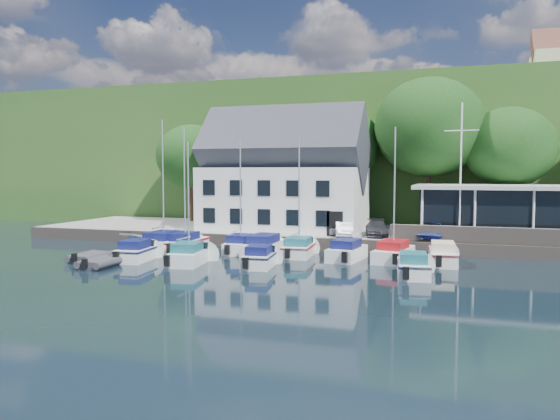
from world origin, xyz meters
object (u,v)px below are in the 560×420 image
at_px(boat_r1_5, 347,250).
at_px(dinghy_1, 101,261).
at_px(flagpole, 461,172).
at_px(car_white, 344,228).
at_px(car_dgrey, 377,228).
at_px(boat_r1_6, 394,197).
at_px(boat_r2_4, 413,264).
at_px(harbor_building, 284,181).
at_px(club_pavilion, 500,211).
at_px(car_blue, 432,230).
at_px(boat_r1_7, 443,253).
at_px(boat_r1_2, 241,195).
at_px(boat_r1_3, 265,245).
at_px(boat_r1_4, 299,197).
at_px(dinghy_0, 90,256).
at_px(boat_r1_0, 163,190).
at_px(boat_r2_0, 137,250).
at_px(car_silver, 337,228).
at_px(boat_r2_2, 260,256).
at_px(boat_r1_1, 185,192).
at_px(boat_r2_1, 188,196).

height_order(boat_r1_5, dinghy_1, boat_r1_5).
distance_m(flagpole, boat_r1_5, 10.73).
bearing_deg(car_white, car_dgrey, 12.03).
height_order(boat_r1_6, boat_r2_4, boat_r1_6).
bearing_deg(boat_r1_5, harbor_building, 136.19).
xyz_separation_m(club_pavilion, car_blue, (-5.02, -2.87, -1.35)).
relative_size(car_dgrey, boat_r1_7, 0.68).
xyz_separation_m(boat_r1_5, boat_r1_6, (3.14, 0.57, 3.71)).
distance_m(car_dgrey, boat_r1_2, 11.41).
bearing_deg(boat_r1_3, club_pavilion, 27.46).
xyz_separation_m(harbor_building, boat_r1_7, (13.91, -8.91, -4.59)).
distance_m(boat_r1_3, boat_r1_7, 12.59).
relative_size(boat_r1_4, dinghy_0, 2.65).
relative_size(boat_r1_5, dinghy_0, 1.81).
distance_m(boat_r1_0, boat_r1_4, 10.70).
xyz_separation_m(car_blue, flagpole, (1.96, -0.37, 4.42)).
distance_m(car_white, boat_r2_0, 16.20).
xyz_separation_m(harbor_building, club_pavilion, (18.00, -0.50, -2.30)).
relative_size(boat_r1_4, dinghy_1, 2.64).
bearing_deg(boat_r1_3, boat_r2_0, -145.51).
height_order(car_silver, boat_r1_5, car_silver).
height_order(car_white, boat_r1_3, car_white).
height_order(flagpole, boat_r2_0, flagpole).
distance_m(boat_r1_7, dinghy_0, 23.98).
bearing_deg(car_white, car_blue, -8.70).
bearing_deg(club_pavilion, car_silver, -169.91).
bearing_deg(boat_r1_6, boat_r2_4, -62.80).
bearing_deg(car_dgrey, club_pavilion, 2.66).
xyz_separation_m(harbor_building, dinghy_1, (-7.08, -16.96, -4.97)).
distance_m(car_dgrey, boat_r2_2, 12.63).
bearing_deg(boat_r1_1, boat_r1_3, 1.20).
bearing_deg(dinghy_0, boat_r1_1, 56.14).
bearing_deg(boat_r1_0, car_dgrey, 25.30).
relative_size(car_silver, flagpole, 0.32).
bearing_deg(boat_r2_1, boat_r2_0, 167.49).
height_order(club_pavilion, boat_r1_6, boat_r1_6).
bearing_deg(club_pavilion, boat_r1_7, -115.95).
height_order(car_blue, boat_r1_6, boat_r1_6).
distance_m(boat_r1_1, boat_r2_0, 6.47).
height_order(boat_r1_1, boat_r2_0, boat_r1_1).
distance_m(boat_r1_3, boat_r2_2, 5.04).
height_order(car_silver, boat_r1_6, boat_r1_6).
bearing_deg(boat_r1_5, boat_r2_4, -36.95).
bearing_deg(boat_r1_4, boat_r2_1, -141.30).
xyz_separation_m(boat_r1_0, dinghy_0, (-2.42, -5.82, -4.38)).
relative_size(boat_r1_2, boat_r2_1, 0.97).
distance_m(flagpole, dinghy_1, 26.32).
distance_m(car_white, flagpole, 9.81).
distance_m(flagpole, boat_r2_0, 24.18).
bearing_deg(dinghy_0, boat_r1_5, 18.15).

